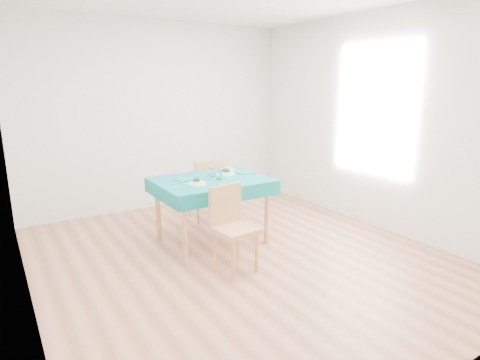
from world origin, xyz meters
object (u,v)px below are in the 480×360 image
table (212,211)px  chair_near (236,226)px  chair_far (204,183)px  bowl_far (226,172)px  bowl_near (197,181)px  side_plate (228,170)px

table → chair_near: chair_near is taller
chair_far → bowl_far: size_ratio=4.54×
bowl_near → bowl_far: bearing=26.4°
table → bowl_far: bowl_far is taller
chair_near → side_plate: 1.28m
bowl_near → side_plate: (0.66, 0.46, -0.03)m
bowl_far → chair_near: bearing=-115.1°
bowl_far → chair_far: bearing=85.7°
table → side_plate: (0.41, 0.32, 0.38)m
chair_far → bowl_far: bearing=90.6°
chair_near → bowl_near: 0.73m
chair_near → side_plate: chair_near is taller
table → chair_far: (0.31, 0.79, 0.13)m
chair_far → chair_near: bearing=78.1°
table → chair_far: 0.86m
chair_far → side_plate: bearing=106.6°
side_plate → chair_far: bearing=101.8°
chair_near → side_plate: bearing=56.3°
table → bowl_near: bearing=-151.3°
chair_far → table: bearing=73.4°
chair_far → bowl_near: size_ratio=4.95×
chair_far → bowl_near: chair_far is taller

